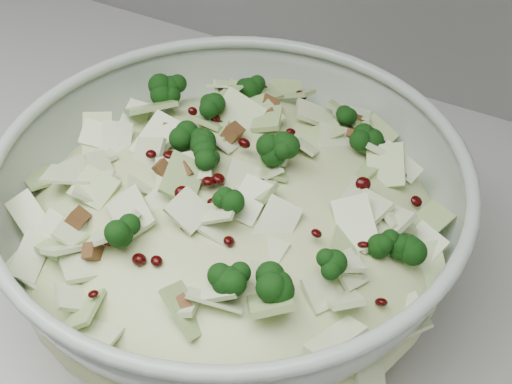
% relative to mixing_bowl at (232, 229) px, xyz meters
% --- Properties ---
extents(mixing_bowl, '(0.38, 0.38, 0.15)m').
position_rel_mixing_bowl_xyz_m(mixing_bowl, '(0.00, 0.00, 0.00)').
color(mixing_bowl, '#A1B2A3').
rests_on(mixing_bowl, counter).
extents(salad, '(0.38, 0.38, 0.15)m').
position_rel_mixing_bowl_xyz_m(salad, '(-0.00, -0.00, 0.02)').
color(salad, '#C1D391').
rests_on(salad, mixing_bowl).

